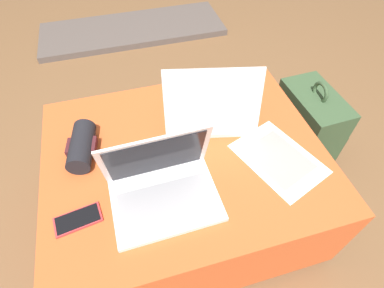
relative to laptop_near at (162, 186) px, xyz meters
name	(u,v)px	position (x,y,z in m)	size (l,w,h in m)	color
ground_plane	(186,209)	(0.11, 0.14, -0.47)	(14.00, 14.00, 0.00)	brown
ottoman	(186,184)	(0.11, 0.14, -0.26)	(0.98, 0.79, 0.42)	maroon
laptop_near	(162,186)	(0.00, 0.00, 0.00)	(0.33, 0.24, 0.24)	silver
laptop_far	(210,109)	(0.24, 0.27, 0.00)	(0.38, 0.33, 0.27)	silver
cell_phone	(78,219)	(-0.26, -0.02, -0.05)	(0.14, 0.09, 0.01)	red
backpack	(307,128)	(0.76, 0.31, -0.28)	(0.25, 0.33, 0.46)	#385133
paper_sheet	(278,159)	(0.41, 0.03, -0.05)	(0.30, 0.35, 0.00)	white
wrist_brace	(82,146)	(-0.23, 0.24, -0.01)	(0.11, 0.20, 0.08)	black
fireplace_hearth	(133,29)	(0.11, 1.76, -0.45)	(1.40, 0.50, 0.04)	#564C47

